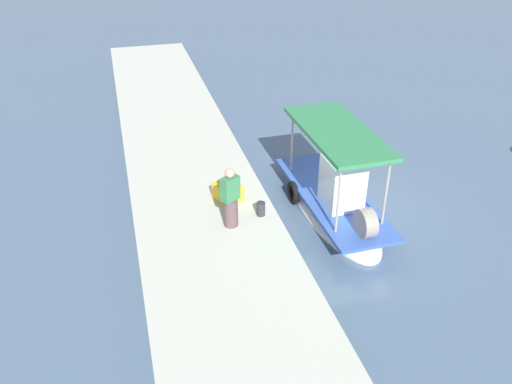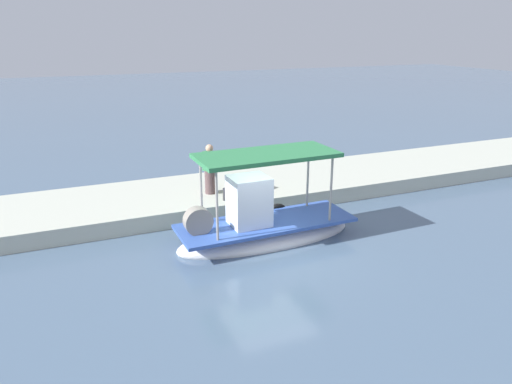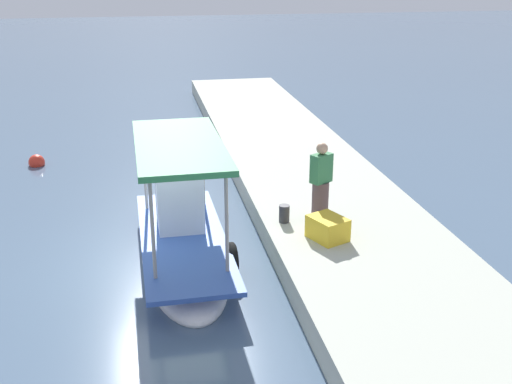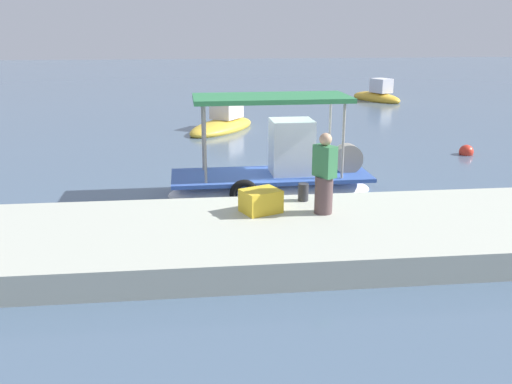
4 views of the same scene
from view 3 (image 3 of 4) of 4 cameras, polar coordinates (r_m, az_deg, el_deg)
ground_plane at (r=13.97m, az=-8.52°, el=-6.02°), size 120.00×120.00×0.00m
dock_quay at (r=14.58m, az=8.52°, el=-3.64°), size 36.00×3.93×0.55m
main_fishing_boat at (r=13.73m, az=-6.63°, el=-4.24°), size 5.54×1.98×3.02m
fisherman_near_bollard at (r=14.47m, az=5.89°, el=0.83°), size 0.53×0.56×1.74m
mooring_bollard at (r=14.22m, az=2.57°, el=-1.97°), size 0.24×0.24×0.40m
cargo_crate at (r=13.44m, az=6.51°, el=-3.28°), size 0.96×0.88×0.49m
marker_buoy at (r=21.05m, az=-19.25°, el=2.55°), size 0.50×0.50×0.50m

